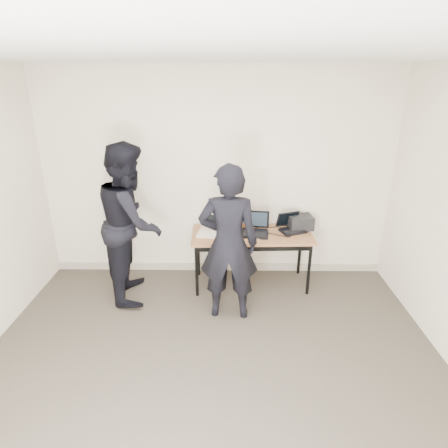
{
  "coord_description": "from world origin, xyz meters",
  "views": [
    {
      "loc": [
        0.15,
        -2.44,
        2.56
      ],
      "look_at": [
        0.1,
        1.6,
        0.95
      ],
      "focal_mm": 30.0,
      "sensor_mm": 36.0,
      "label": 1
    }
  ],
  "objects_px": {
    "laptop_beige": "(211,230)",
    "person_observer": "(131,222)",
    "desk": "(252,238)",
    "laptop_right": "(291,227)",
    "person_typist": "(228,244)",
    "leather_satchel": "(237,218)",
    "laptop_center": "(254,228)",
    "equipment_box": "(300,222)"
  },
  "relations": [
    {
      "from": "desk",
      "to": "person_observer",
      "type": "bearing_deg",
      "value": -174.42
    },
    {
      "from": "laptop_beige",
      "to": "equipment_box",
      "type": "distance_m",
      "value": 1.16
    },
    {
      "from": "laptop_right",
      "to": "laptop_beige",
      "type": "bearing_deg",
      "value": 165.7
    },
    {
      "from": "person_typist",
      "to": "person_observer",
      "type": "xyz_separation_m",
      "value": [
        -1.15,
        0.46,
        0.07
      ]
    },
    {
      "from": "laptop_right",
      "to": "person_observer",
      "type": "xyz_separation_m",
      "value": [
        -1.95,
        -0.32,
        0.18
      ]
    },
    {
      "from": "laptop_beige",
      "to": "person_typist",
      "type": "relative_size",
      "value": 0.19
    },
    {
      "from": "laptop_right",
      "to": "equipment_box",
      "type": "distance_m",
      "value": 0.15
    },
    {
      "from": "laptop_center",
      "to": "person_typist",
      "type": "relative_size",
      "value": 0.22
    },
    {
      "from": "laptop_center",
      "to": "leather_satchel",
      "type": "distance_m",
      "value": 0.3
    },
    {
      "from": "desk",
      "to": "laptop_right",
      "type": "bearing_deg",
      "value": 11.19
    },
    {
      "from": "leather_satchel",
      "to": "person_typist",
      "type": "relative_size",
      "value": 0.22
    },
    {
      "from": "desk",
      "to": "laptop_center",
      "type": "distance_m",
      "value": 0.13
    },
    {
      "from": "laptop_beige",
      "to": "laptop_right",
      "type": "bearing_deg",
      "value": 14.42
    },
    {
      "from": "laptop_right",
      "to": "equipment_box",
      "type": "bearing_deg",
      "value": 8.15
    },
    {
      "from": "person_observer",
      "to": "person_typist",
      "type": "bearing_deg",
      "value": -119.9
    },
    {
      "from": "laptop_right",
      "to": "person_typist",
      "type": "bearing_deg",
      "value": -156.57
    },
    {
      "from": "laptop_beige",
      "to": "person_observer",
      "type": "distance_m",
      "value": 0.97
    },
    {
      "from": "desk",
      "to": "laptop_beige",
      "type": "height_order",
      "value": "laptop_beige"
    },
    {
      "from": "equipment_box",
      "to": "person_observer",
      "type": "bearing_deg",
      "value": -169.28
    },
    {
      "from": "laptop_center",
      "to": "person_observer",
      "type": "xyz_separation_m",
      "value": [
        -1.48,
        -0.23,
        0.17
      ]
    },
    {
      "from": "desk",
      "to": "laptop_right",
      "type": "height_order",
      "value": "laptop_right"
    },
    {
      "from": "equipment_box",
      "to": "person_typist",
      "type": "xyz_separation_m",
      "value": [
        -0.92,
        -0.85,
        0.08
      ]
    },
    {
      "from": "laptop_center",
      "to": "person_observer",
      "type": "bearing_deg",
      "value": -163.78
    },
    {
      "from": "desk",
      "to": "laptop_center",
      "type": "bearing_deg",
      "value": 41.53
    },
    {
      "from": "laptop_beige",
      "to": "person_observer",
      "type": "bearing_deg",
      "value": -159.89
    },
    {
      "from": "desk",
      "to": "equipment_box",
      "type": "bearing_deg",
      "value": 14.62
    },
    {
      "from": "laptop_right",
      "to": "leather_satchel",
      "type": "xyz_separation_m",
      "value": [
        -0.68,
        0.11,
        0.08
      ]
    },
    {
      "from": "laptop_center",
      "to": "equipment_box",
      "type": "bearing_deg",
      "value": 22.47
    },
    {
      "from": "laptop_beige",
      "to": "laptop_center",
      "type": "bearing_deg",
      "value": 10.7
    },
    {
      "from": "laptop_right",
      "to": "person_typist",
      "type": "relative_size",
      "value": 0.22
    },
    {
      "from": "leather_satchel",
      "to": "person_typist",
      "type": "distance_m",
      "value": 0.89
    },
    {
      "from": "equipment_box",
      "to": "person_typist",
      "type": "distance_m",
      "value": 1.26
    },
    {
      "from": "person_observer",
      "to": "laptop_right",
      "type": "bearing_deg",
      "value": -88.96
    },
    {
      "from": "desk",
      "to": "laptop_right",
      "type": "relative_size",
      "value": 3.91
    },
    {
      "from": "laptop_beige",
      "to": "laptop_right",
      "type": "relative_size",
      "value": 0.86
    },
    {
      "from": "laptop_beige",
      "to": "leather_satchel",
      "type": "bearing_deg",
      "value": 41.57
    },
    {
      "from": "leather_satchel",
      "to": "desk",
      "type": "bearing_deg",
      "value": -61.01
    },
    {
      "from": "desk",
      "to": "equipment_box",
      "type": "height_order",
      "value": "equipment_box"
    },
    {
      "from": "laptop_center",
      "to": "person_typist",
      "type": "xyz_separation_m",
      "value": [
        -0.32,
        -0.69,
        0.1
      ]
    },
    {
      "from": "laptop_right",
      "to": "person_typist",
      "type": "height_order",
      "value": "person_typist"
    },
    {
      "from": "equipment_box",
      "to": "desk",
      "type": "bearing_deg",
      "value": -163.05
    },
    {
      "from": "leather_satchel",
      "to": "equipment_box",
      "type": "relative_size",
      "value": 1.29
    }
  ]
}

